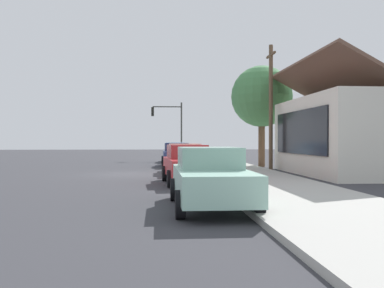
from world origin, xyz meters
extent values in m
plane|color=#38383D|center=(0.00, 0.00, 0.00)|extent=(120.00, 120.00, 0.00)
cube|color=#B2AFA8|center=(0.00, 5.60, 0.08)|extent=(60.00, 4.20, 0.16)
cube|color=#8CB7E0|center=(-12.33, 2.86, 0.68)|extent=(4.64, 1.79, 0.70)
cube|color=#779CBE|center=(-12.79, 2.87, 1.31)|extent=(2.24, 1.55, 0.56)
cylinder|color=black|center=(-10.88, 3.70, 0.33)|extent=(0.66, 0.23, 0.66)
cylinder|color=black|center=(-10.91, 1.98, 0.33)|extent=(0.66, 0.23, 0.66)
cylinder|color=black|center=(-13.74, 3.75, 0.33)|extent=(0.66, 0.23, 0.66)
cylinder|color=black|center=(-13.77, 2.03, 0.33)|extent=(0.66, 0.23, 0.66)
cube|color=navy|center=(-6.53, 2.71, 0.68)|extent=(4.49, 1.79, 0.70)
cube|color=navy|center=(-6.98, 2.71, 1.31)|extent=(2.16, 1.58, 0.56)
cylinder|color=black|center=(-5.14, 3.61, 0.33)|extent=(0.66, 0.22, 0.66)
cylinder|color=black|center=(-5.13, 1.82, 0.33)|extent=(0.66, 0.22, 0.66)
cylinder|color=black|center=(-7.92, 3.61, 0.33)|extent=(0.66, 0.22, 0.66)
cylinder|color=black|center=(-7.92, 1.81, 0.33)|extent=(0.66, 0.22, 0.66)
cube|color=#EA8C75|center=(-0.42, 2.89, 0.68)|extent=(4.89, 1.88, 0.70)
cube|color=tan|center=(-0.91, 2.89, 1.31)|extent=(2.35, 1.65, 0.56)
cylinder|color=black|center=(1.10, 3.81, 0.33)|extent=(0.66, 0.22, 0.66)
cylinder|color=black|center=(1.09, 1.95, 0.33)|extent=(0.66, 0.22, 0.66)
cylinder|color=black|center=(-1.93, 3.82, 0.33)|extent=(0.66, 0.22, 0.66)
cylinder|color=black|center=(-1.94, 1.96, 0.33)|extent=(0.66, 0.22, 0.66)
cube|color=red|center=(5.20, 2.64, 0.68)|extent=(4.40, 1.97, 0.70)
cube|color=#A9272B|center=(4.77, 2.62, 1.31)|extent=(2.15, 1.63, 0.56)
cylinder|color=black|center=(6.49, 3.58, 0.33)|extent=(0.67, 0.26, 0.66)
cylinder|color=black|center=(6.59, 1.86, 0.33)|extent=(0.67, 0.26, 0.66)
cylinder|color=black|center=(3.82, 3.43, 0.33)|extent=(0.67, 0.26, 0.66)
cylinder|color=black|center=(3.92, 1.71, 0.33)|extent=(0.67, 0.26, 0.66)
cube|color=#9ED1BC|center=(11.64, 2.78, 0.68)|extent=(4.86, 1.82, 0.70)
cube|color=#86B1A0|center=(11.15, 2.77, 1.31)|extent=(2.34, 1.59, 0.56)
cylinder|color=black|center=(13.14, 3.68, 0.33)|extent=(0.66, 0.22, 0.66)
cylinder|color=black|center=(13.15, 1.88, 0.33)|extent=(0.66, 0.22, 0.66)
cylinder|color=black|center=(10.13, 3.67, 0.33)|extent=(0.66, 0.22, 0.66)
cylinder|color=black|center=(10.14, 1.87, 0.33)|extent=(0.66, 0.22, 0.66)
cube|color=silver|center=(1.10, 12.00, 1.99)|extent=(9.47, 6.59, 3.98)
cube|color=black|center=(1.10, 8.66, 2.19)|extent=(7.58, 0.08, 2.23)
cube|color=brown|center=(1.10, 10.35, 4.86)|extent=(10.07, 3.59, 2.01)
cylinder|color=brown|center=(-5.73, 8.39, 1.80)|extent=(0.44, 0.44, 3.60)
sphere|color=#47844C|center=(-5.73, 8.39, 4.72)|extent=(4.10, 4.10, 4.10)
cylinder|color=#383833|center=(-16.33, 3.60, 2.60)|extent=(0.14, 0.14, 5.20)
cylinder|color=#383833|center=(-16.33, 2.30, 4.80)|extent=(0.10, 2.60, 0.10)
cube|color=black|center=(-16.33, 1.00, 4.35)|extent=(0.28, 0.24, 0.80)
sphere|color=red|center=(-16.48, 1.00, 4.61)|extent=(0.16, 0.16, 0.16)
sphere|color=yellow|center=(-16.48, 1.00, 4.35)|extent=(0.16, 0.16, 0.16)
sphere|color=green|center=(-16.48, 1.00, 4.09)|extent=(0.16, 0.16, 0.16)
cylinder|color=brown|center=(-2.68, 8.20, 3.75)|extent=(0.24, 0.24, 7.50)
cube|color=brown|center=(-2.68, 8.20, 6.90)|extent=(1.80, 0.12, 0.12)
cylinder|color=red|center=(-8.31, 4.20, 0.44)|extent=(0.22, 0.22, 0.55)
sphere|color=red|center=(-8.31, 4.20, 0.78)|extent=(0.18, 0.18, 0.18)
camera|label=1|loc=(22.92, 1.36, 1.79)|focal=40.64mm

